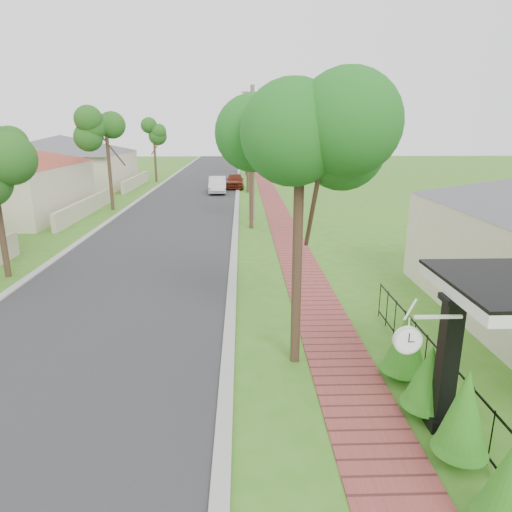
# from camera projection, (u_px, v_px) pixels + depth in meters

# --- Properties ---
(ground) EXTENTS (160.00, 160.00, 0.00)m
(ground) POSITION_uv_depth(u_px,v_px,m) (193.00, 399.00, 9.09)
(ground) COLOR #38751B
(ground) RESTS_ON ground
(road) EXTENTS (7.00, 120.00, 0.02)m
(road) POSITION_uv_depth(u_px,v_px,m) (177.00, 215.00, 28.24)
(road) COLOR #28282B
(road) RESTS_ON ground
(kerb_right) EXTENTS (0.30, 120.00, 0.10)m
(kerb_right) POSITION_uv_depth(u_px,v_px,m) (236.00, 215.00, 28.35)
(kerb_right) COLOR #9E9E99
(kerb_right) RESTS_ON ground
(kerb_left) EXTENTS (0.30, 120.00, 0.10)m
(kerb_left) POSITION_uv_depth(u_px,v_px,m) (118.00, 215.00, 28.13)
(kerb_left) COLOR #9E9E99
(kerb_left) RESTS_ON ground
(sidewalk) EXTENTS (1.50, 120.00, 0.03)m
(sidewalk) POSITION_uv_depth(u_px,v_px,m) (278.00, 214.00, 28.42)
(sidewalk) COLOR brown
(sidewalk) RESTS_ON ground
(porch_post) EXTENTS (0.48, 0.48, 2.52)m
(porch_post) POSITION_uv_depth(u_px,v_px,m) (446.00, 371.00, 7.96)
(porch_post) COLOR black
(porch_post) RESTS_ON ground
(picket_fence) EXTENTS (0.03, 8.02, 1.00)m
(picket_fence) POSITION_uv_depth(u_px,v_px,m) (438.00, 371.00, 9.09)
(picket_fence) COLOR black
(picket_fence) RESTS_ON ground
(street_trees) EXTENTS (10.70, 37.65, 5.89)m
(street_trees) POSITION_uv_depth(u_px,v_px,m) (189.00, 137.00, 33.59)
(street_trees) COLOR #382619
(street_trees) RESTS_ON ground
(hedge_row) EXTENTS (0.88, 4.79, 1.76)m
(hedge_row) POSITION_uv_depth(u_px,v_px,m) (442.00, 395.00, 7.89)
(hedge_row) COLOR #276414
(hedge_row) RESTS_ON ground
(far_house_grey) EXTENTS (15.56, 15.56, 4.60)m
(far_house_grey) POSITION_uv_depth(u_px,v_px,m) (63.00, 161.00, 40.71)
(far_house_grey) COLOR beige
(far_house_grey) RESTS_ON ground
(parked_car_red) EXTENTS (1.57, 3.86, 1.31)m
(parked_car_red) POSITION_uv_depth(u_px,v_px,m) (235.00, 181.00, 40.47)
(parked_car_red) COLOR #621F0E
(parked_car_red) RESTS_ON ground
(parked_car_white) EXTENTS (1.55, 4.03, 1.31)m
(parked_car_white) POSITION_uv_depth(u_px,v_px,m) (217.00, 185.00, 37.49)
(parked_car_white) COLOR silver
(parked_car_white) RESTS_ON ground
(near_tree) EXTENTS (2.25, 2.25, 5.76)m
(near_tree) POSITION_uv_depth(u_px,v_px,m) (300.00, 159.00, 9.35)
(near_tree) COLOR #382619
(near_tree) RESTS_ON ground
(utility_pole) EXTENTS (1.20, 0.24, 7.48)m
(utility_pole) POSITION_uv_depth(u_px,v_px,m) (253.00, 153.00, 25.98)
(utility_pole) COLOR #716158
(utility_pole) RESTS_ON ground
(station_clock) EXTENTS (1.08, 0.13, 0.65)m
(station_clock) POSITION_uv_depth(u_px,v_px,m) (410.00, 338.00, 7.32)
(station_clock) COLOR white
(station_clock) RESTS_ON ground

